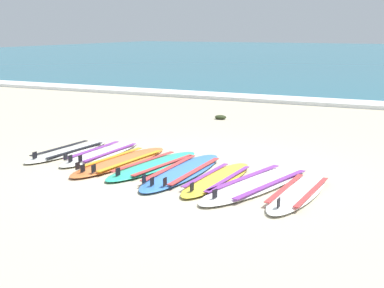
# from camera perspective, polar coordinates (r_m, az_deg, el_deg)

# --- Properties ---
(ground_plane) EXTENTS (80.00, 80.00, 0.00)m
(ground_plane) POSITION_cam_1_polar(r_m,az_deg,el_deg) (7.87, 0.02, -3.14)
(ground_plane) COLOR #B7AD93
(wave_foam_strip) EXTENTS (80.00, 1.03, 0.11)m
(wave_foam_strip) POSITION_cam_1_polar(r_m,az_deg,el_deg) (15.56, 13.04, 4.51)
(wave_foam_strip) COLOR white
(wave_foam_strip) RESTS_ON ground
(surfboard_0) EXTENTS (0.63, 1.99, 0.18)m
(surfboard_0) POSITION_cam_1_polar(r_m,az_deg,el_deg) (9.33, -13.27, -0.76)
(surfboard_0) COLOR silver
(surfboard_0) RESTS_ON ground
(surfboard_1) EXTENTS (0.57, 2.11, 0.18)m
(surfboard_1) POSITION_cam_1_polar(r_m,az_deg,el_deg) (9.07, -9.74, -0.98)
(surfboard_1) COLOR silver
(surfboard_1) RESTS_ON ground
(surfboard_2) EXTENTS (0.79, 2.30, 0.18)m
(surfboard_2) POSITION_cam_1_polar(r_m,az_deg,el_deg) (8.47, -7.72, -1.86)
(surfboard_2) COLOR orange
(surfboard_2) RESTS_ON ground
(surfboard_3) EXTENTS (0.84, 2.20, 0.18)m
(surfboard_3) POSITION_cam_1_polar(r_m,az_deg,el_deg) (8.18, -4.14, -2.31)
(surfboard_3) COLOR #2DB793
(surfboard_3) RESTS_ON ground
(surfboard_4) EXTENTS (0.59, 2.34, 0.18)m
(surfboard_4) POSITION_cam_1_polar(r_m,az_deg,el_deg) (7.81, -1.04, -2.98)
(surfboard_4) COLOR #3875CC
(surfboard_4) RESTS_ON ground
(surfboard_5) EXTENTS (0.58, 1.99, 0.18)m
(surfboard_5) POSITION_cam_1_polar(r_m,az_deg,el_deg) (7.44, 2.76, -3.78)
(surfboard_5) COLOR yellow
(surfboard_5) RESTS_ON ground
(surfboard_6) EXTENTS (1.22, 2.55, 0.18)m
(surfboard_6) POSITION_cam_1_polar(r_m,az_deg,el_deg) (7.28, 7.10, -4.24)
(surfboard_6) COLOR white
(surfboard_6) RESTS_ON ground
(surfboard_7) EXTENTS (0.60, 2.01, 0.18)m
(surfboard_7) POSITION_cam_1_polar(r_m,az_deg,el_deg) (6.97, 11.40, -5.15)
(surfboard_7) COLOR white
(surfboard_7) RESTS_ON ground
(seaweed_clump_near_shoreline) EXTENTS (0.28, 0.22, 0.10)m
(seaweed_clump_near_shoreline) POSITION_cam_1_polar(r_m,az_deg,el_deg) (12.52, 3.10, 2.92)
(seaweed_clump_near_shoreline) COLOR #2D381E
(seaweed_clump_near_shoreline) RESTS_ON ground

